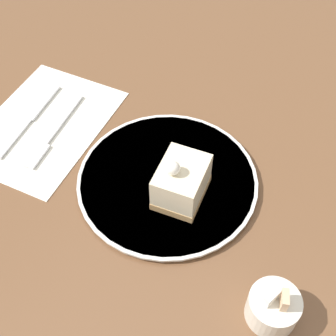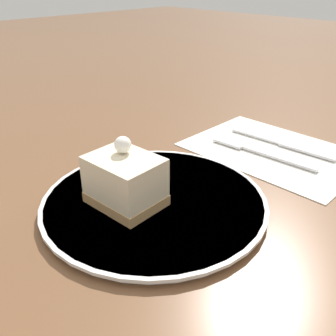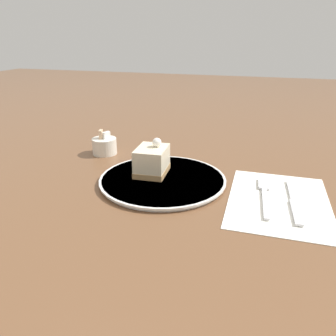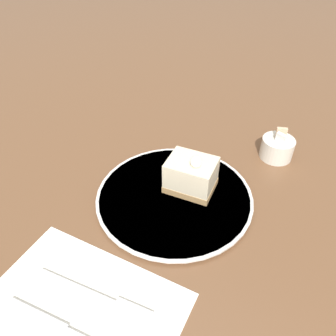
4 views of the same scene
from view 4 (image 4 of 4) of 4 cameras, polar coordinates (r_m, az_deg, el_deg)
name	(u,v)px [view 4 (image 4 of 4)]	position (r m, az deg, el deg)	size (l,w,h in m)	color
ground_plane	(170,188)	(0.60, 0.43, -3.55)	(4.00, 4.00, 0.00)	brown
plate	(174,197)	(0.57, 1.12, -5.03)	(0.27, 0.27, 0.01)	silver
cake_slice	(191,175)	(0.56, 4.04, -1.19)	(0.07, 0.09, 0.08)	#AD8451
napkin	(80,313)	(0.47, -15.15, -23.24)	(0.19, 0.26, 0.00)	white
fork	(102,299)	(0.47, -11.44, -21.51)	(0.03, 0.17, 0.00)	silver
knife	(54,325)	(0.47, -19.24, -24.42)	(0.02, 0.18, 0.00)	silver
sugar_bowl	(277,148)	(0.69, 18.47, 3.36)	(0.06, 0.06, 0.06)	silver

